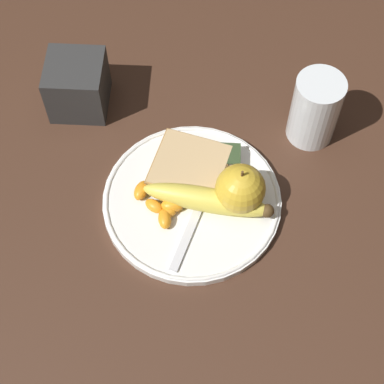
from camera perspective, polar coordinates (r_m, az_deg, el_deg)
ground_plane at (r=0.92m, az=-0.00°, el=-1.00°), size 3.00×3.00×0.00m
plate at (r=0.91m, az=-0.00°, el=-0.76°), size 0.25×0.25×0.01m
juice_glass at (r=0.96m, az=10.85°, el=7.12°), size 0.07×0.07×0.11m
apple at (r=0.88m, az=4.32°, el=0.52°), size 0.07×0.07×0.08m
banana at (r=0.89m, az=1.49°, el=-0.72°), size 0.19×0.06×0.04m
bread_slice at (r=0.92m, az=-0.19°, el=2.20°), size 0.13×0.12×0.02m
fork at (r=0.90m, az=0.91°, el=-0.89°), size 0.07×0.19×0.00m
jam_packet at (r=0.93m, az=2.96°, el=3.13°), size 0.04×0.04×0.02m
orange_segment_0 at (r=0.89m, az=-1.79°, el=-1.24°), size 0.03×0.02×0.02m
orange_segment_1 at (r=0.91m, az=-4.52°, el=0.14°), size 0.03×0.04×0.02m
orange_segment_2 at (r=0.88m, az=-2.44°, el=-2.41°), size 0.02×0.03×0.02m
orange_segment_3 at (r=0.89m, az=-3.40°, el=-1.24°), size 0.03×0.03×0.02m
orange_segment_4 at (r=0.90m, az=-2.05°, el=-0.64°), size 0.03×0.03×0.02m
orange_segment_5 at (r=0.89m, az=-2.14°, el=-1.87°), size 0.03×0.03×0.01m
condiment_caddy at (r=1.00m, az=-10.15°, el=9.33°), size 0.09×0.09×0.09m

